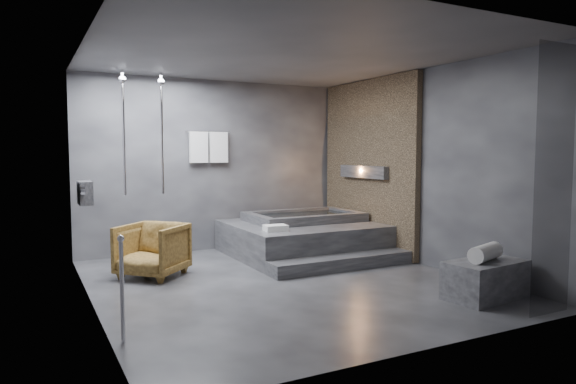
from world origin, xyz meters
TOP-DOWN VIEW (x-y plane):
  - room at (0.40, 0.24)m, footprint 5.00×5.04m
  - tub_deck at (1.05, 1.45)m, footprint 2.20×2.00m
  - tub_step at (1.05, 0.27)m, footprint 2.20×0.36m
  - concrete_bench at (1.67, -1.66)m, footprint 0.98×0.61m
  - driftwood_chair at (-1.40, 1.05)m, footprint 1.07×1.07m
  - rolled_towel at (1.66, -1.66)m, footprint 0.55×0.34m
  - deck_towel at (0.32, 0.89)m, footprint 0.34×0.27m

SIDE VIEW (x-z plane):
  - tub_step at x=1.05m, z-range 0.00..0.18m
  - concrete_bench at x=1.67m, z-range 0.00..0.42m
  - tub_deck at x=1.05m, z-range 0.00..0.50m
  - driftwood_chair at x=-1.40m, z-range 0.00..0.70m
  - rolled_towel at x=1.66m, z-range 0.42..0.61m
  - deck_towel at x=0.32m, z-range 0.50..0.59m
  - room at x=0.40m, z-range 0.32..3.14m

